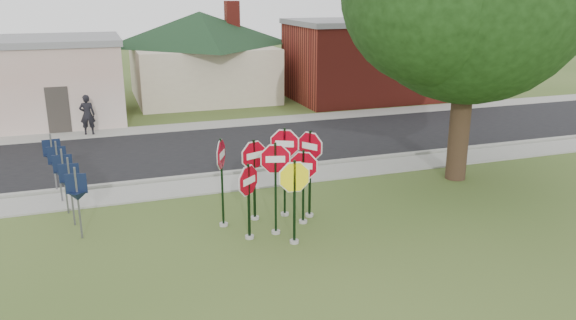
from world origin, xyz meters
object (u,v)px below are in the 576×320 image
object	(u,v)px
stop_sign_yellow	(294,191)
stop_sign_left	(249,192)
pedestrian	(87,115)
stop_sign_center	(275,175)

from	to	relation	value
stop_sign_yellow	stop_sign_left	world-z (taller)	stop_sign_yellow
stop_sign_left	pedestrian	distance (m)	13.82
stop_sign_center	stop_sign_left	xyz separation A→B (m)	(-0.77, -0.07, -0.36)
stop_sign_yellow	stop_sign_center	bearing A→B (deg)	110.14
stop_sign_center	stop_sign_yellow	size ratio (longest dim) A/B	1.12
stop_sign_yellow	stop_sign_left	xyz separation A→B (m)	(-1.04, 0.67, -0.13)
stop_sign_center	stop_sign_yellow	distance (m)	0.82
stop_sign_center	stop_sign_yellow	xyz separation A→B (m)	(0.27, -0.74, -0.22)
stop_sign_left	stop_sign_center	bearing A→B (deg)	5.48
stop_sign_yellow	pedestrian	size ratio (longest dim) A/B	1.30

